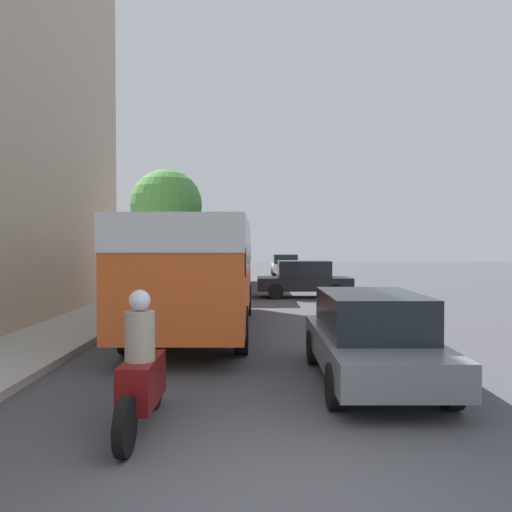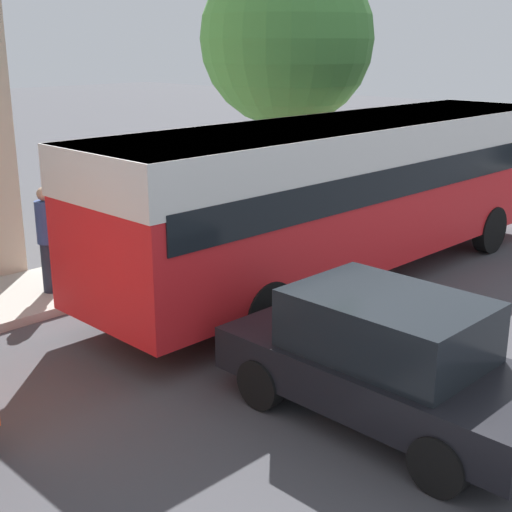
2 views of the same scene
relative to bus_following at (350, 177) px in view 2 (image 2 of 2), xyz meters
name	(u,v)px [view 2 (image 2 of 2)]	position (x,y,z in m)	size (l,w,h in m)	color
bus_following	(350,177)	(0.00, 0.00, 0.00)	(2.59, 11.12, 2.97)	red
car_distant	(385,358)	(3.68, -4.04, -1.13)	(4.00, 1.83, 1.57)	black
pedestrian_near_curb	(48,238)	(-2.86, -4.68, -0.82)	(0.35, 0.35, 1.85)	#232838
street_tree	(287,39)	(-3.27, 1.79, 2.44)	(3.90, 3.90, 6.20)	brown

